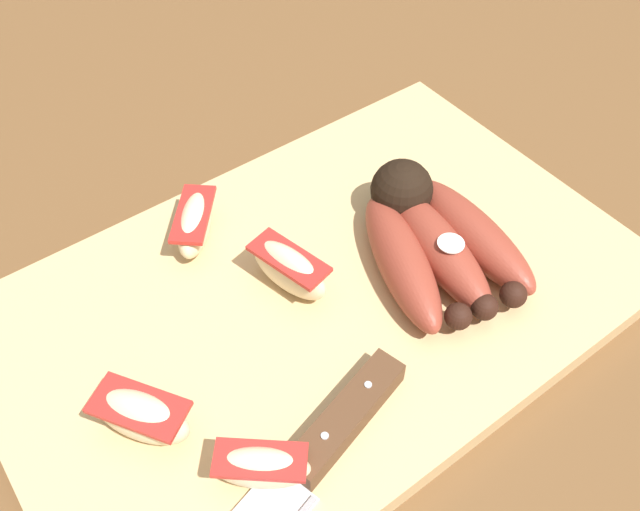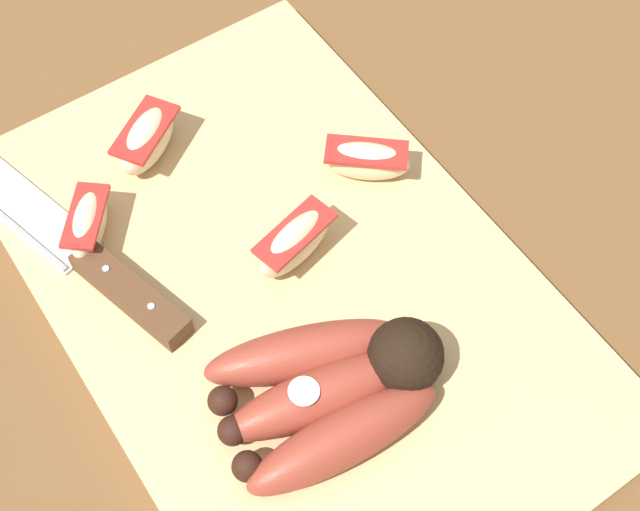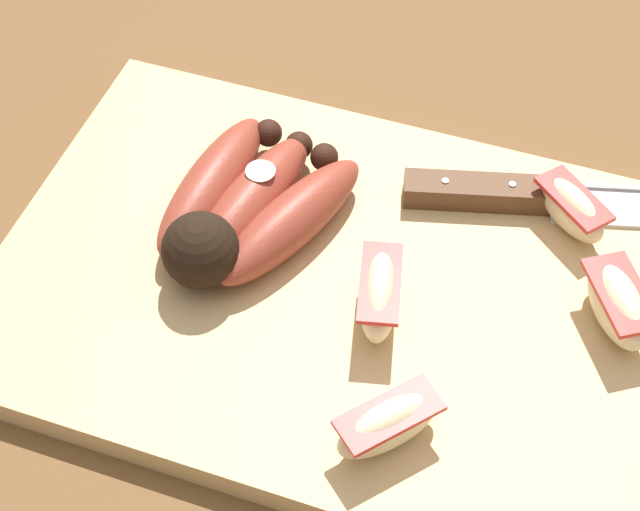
{
  "view_description": "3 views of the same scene",
  "coord_description": "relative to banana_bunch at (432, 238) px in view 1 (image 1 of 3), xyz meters",
  "views": [
    {
      "loc": [
        -0.19,
        -0.25,
        0.43
      ],
      "look_at": [
        0.01,
        0.02,
        0.04
      ],
      "focal_mm": 38.61,
      "sensor_mm": 36.0,
      "label": 1
    },
    {
      "loc": [
        0.26,
        -0.15,
        0.56
      ],
      "look_at": [
        0.01,
        0.02,
        0.05
      ],
      "focal_mm": 49.35,
      "sensor_mm": 36.0,
      "label": 2
    },
    {
      "loc": [
        -0.11,
        0.4,
        0.56
      ],
      "look_at": [
        0.03,
        0.01,
        0.05
      ],
      "focal_mm": 59.61,
      "sensor_mm": 36.0,
      "label": 3
    }
  ],
  "objects": [
    {
      "name": "ground_plane",
      "position": [
        -0.09,
        0.02,
        -0.04
      ],
      "size": [
        6.0,
        6.0,
        0.0
      ],
      "primitive_type": "plane",
      "color": "brown"
    },
    {
      "name": "cutting_board",
      "position": [
        -0.09,
        0.02,
        -0.03
      ],
      "size": [
        0.48,
        0.31,
        0.02
      ],
      "primitive_type": "cube",
      "color": "tan",
      "rests_on": "ground_plane"
    },
    {
      "name": "banana_bunch",
      "position": [
        0.0,
        0.0,
        0.0
      ],
      "size": [
        0.13,
        0.16,
        0.05
      ],
      "color": "black",
      "rests_on": "cutting_board"
    },
    {
      "name": "chefs_knife",
      "position": [
        -0.19,
        -0.09,
        -0.01
      ],
      "size": [
        0.28,
        0.1,
        0.02
      ],
      "color": "silver",
      "rests_on": "cutting_board"
    },
    {
      "name": "apple_wedge_near",
      "position": [
        -0.14,
        0.12,
        -0.0
      ],
      "size": [
        0.06,
        0.07,
        0.03
      ],
      "color": "beige",
      "rests_on": "cutting_board"
    },
    {
      "name": "apple_wedge_middle",
      "position": [
        -0.25,
        -0.0,
        -0.0
      ],
      "size": [
        0.06,
        0.07,
        0.04
      ],
      "color": "beige",
      "rests_on": "cutting_board"
    },
    {
      "name": "apple_wedge_far",
      "position": [
        -0.2,
        -0.07,
        -0.0
      ],
      "size": [
        0.06,
        0.06,
        0.03
      ],
      "color": "beige",
      "rests_on": "cutting_board"
    },
    {
      "name": "apple_wedge_extra",
      "position": [
        -0.11,
        0.04,
        0.0
      ],
      "size": [
        0.04,
        0.07,
        0.04
      ],
      "color": "beige",
      "rests_on": "cutting_board"
    }
  ]
}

